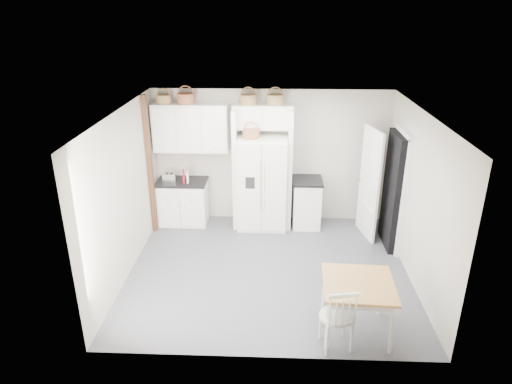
{
  "coord_description": "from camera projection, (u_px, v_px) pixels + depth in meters",
  "views": [
    {
      "loc": [
        0.06,
        -6.42,
        4.05
      ],
      "look_at": [
        -0.22,
        0.4,
        1.22
      ],
      "focal_mm": 32.0,
      "sensor_mm": 36.0,
      "label": 1
    }
  ],
  "objects": [
    {
      "name": "basket_upper_a",
      "position": [
        164.0,
        99.0,
        8.31
      ],
      "size": [
        0.28,
        0.28,
        0.16
      ],
      "primitive_type": "cylinder",
      "color": "olive",
      "rests_on": "upper_cabinet"
    },
    {
      "name": "basket_bridge_a",
      "position": [
        248.0,
        99.0,
        8.25
      ],
      "size": [
        0.31,
        0.31,
        0.17
      ],
      "primitive_type": "cylinder",
      "color": "olive",
      "rests_on": "bridge_cabinet"
    },
    {
      "name": "cookbook_cream",
      "position": [
        188.0,
        177.0,
        8.65
      ],
      "size": [
        0.04,
        0.15,
        0.22
      ],
      "primitive_type": "cube",
      "rotation": [
        0.0,
        0.0,
        0.08
      ],
      "color": "silver",
      "rests_on": "counter_left"
    },
    {
      "name": "fridge_panel_right",
      "position": [
        289.0,
        169.0,
        8.6
      ],
      "size": [
        0.08,
        0.6,
        2.3
      ],
      "primitive_type": "cube",
      "color": "silver",
      "rests_on": "floor"
    },
    {
      "name": "basket_fridge_a",
      "position": [
        251.0,
        134.0,
        8.22
      ],
      "size": [
        0.31,
        0.31,
        0.16
      ],
      "primitive_type": "cylinder",
      "color": "brown",
      "rests_on": "refrigerator"
    },
    {
      "name": "wall_back",
      "position": [
        271.0,
        157.0,
        8.83
      ],
      "size": [
        4.5,
        0.0,
        4.5
      ],
      "primitive_type": "plane",
      "rotation": [
        1.57,
        0.0,
        0.0
      ],
      "color": "#ADA895",
      "rests_on": "floor"
    },
    {
      "name": "wall_right",
      "position": [
        418.0,
        200.0,
        6.9
      ],
      "size": [
        0.0,
        4.0,
        4.0
      ],
      "primitive_type": "plane",
      "rotation": [
        1.57,
        0.0,
        -1.57
      ],
      "color": "#ADA895",
      "rests_on": "floor"
    },
    {
      "name": "basket_bridge_b",
      "position": [
        275.0,
        100.0,
        8.23
      ],
      "size": [
        0.31,
        0.31,
        0.18
      ],
      "primitive_type": "cylinder",
      "color": "olive",
      "rests_on": "bridge_cabinet"
    },
    {
      "name": "floor",
      "position": [
        268.0,
        270.0,
        7.48
      ],
      "size": [
        4.5,
        4.5,
        0.0
      ],
      "primitive_type": "plane",
      "color": "#45464B",
      "rests_on": "ground"
    },
    {
      "name": "bridge_cabinet",
      "position": [
        263.0,
        117.0,
        8.36
      ],
      "size": [
        1.12,
        0.34,
        0.45
      ],
      "primitive_type": "cube",
      "color": "silver",
      "rests_on": "wall_back"
    },
    {
      "name": "trim_post",
      "position": [
        150.0,
        166.0,
        8.31
      ],
      "size": [
        0.09,
        0.09,
        2.6
      ],
      "primitive_type": "cube",
      "color": "#442A1C",
      "rests_on": "floor"
    },
    {
      "name": "doorway_void",
      "position": [
        394.0,
        191.0,
        7.93
      ],
      "size": [
        0.18,
        0.85,
        2.05
      ],
      "primitive_type": "cube",
      "color": "black",
      "rests_on": "floor"
    },
    {
      "name": "basket_upper_b",
      "position": [
        186.0,
        99.0,
        8.29
      ],
      "size": [
        0.32,
        0.32,
        0.19
      ],
      "primitive_type": "cylinder",
      "color": "brown",
      "rests_on": "upper_cabinet"
    },
    {
      "name": "ceiling",
      "position": [
        270.0,
        113.0,
        6.49
      ],
      "size": [
        4.5,
        4.5,
        0.0
      ],
      "primitive_type": "plane",
      "color": "white",
      "rests_on": "wall_back"
    },
    {
      "name": "counter_left",
      "position": [
        182.0,
        182.0,
        8.78
      ],
      "size": [
        0.96,
        0.62,
        0.04
      ],
      "primitive_type": "cube",
      "color": "black",
      "rests_on": "base_cab_left"
    },
    {
      "name": "counter_right",
      "position": [
        308.0,
        180.0,
        8.67
      ],
      "size": [
        0.56,
        0.66,
        0.04
      ],
      "primitive_type": "cube",
      "color": "black",
      "rests_on": "base_cab_right"
    },
    {
      "name": "toaster",
      "position": [
        170.0,
        178.0,
        8.67
      ],
      "size": [
        0.26,
        0.15,
        0.17
      ],
      "primitive_type": "cube",
      "rotation": [
        0.0,
        0.0,
        -0.04
      ],
      "color": "silver",
      "rests_on": "counter_left"
    },
    {
      "name": "base_cab_right",
      "position": [
        306.0,
        203.0,
        8.85
      ],
      "size": [
        0.52,
        0.62,
        0.91
      ],
      "primitive_type": "cube",
      "color": "silver",
      "rests_on": "floor"
    },
    {
      "name": "cookbook_red",
      "position": [
        184.0,
        176.0,
        8.65
      ],
      "size": [
        0.07,
        0.17,
        0.25
      ],
      "primitive_type": "cube",
      "rotation": [
        0.0,
        0.0,
        0.18
      ],
      "color": "maroon",
      "rests_on": "counter_left"
    },
    {
      "name": "wall_left",
      "position": [
        124.0,
        195.0,
        7.07
      ],
      "size": [
        0.0,
        4.0,
        4.0
      ],
      "primitive_type": "plane",
      "rotation": [
        1.57,
        0.0,
        1.57
      ],
      "color": "#ADA895",
      "rests_on": "floor"
    },
    {
      "name": "dining_table",
      "position": [
        356.0,
        307.0,
        5.95
      ],
      "size": [
        0.94,
        0.94,
        0.75
      ],
      "primitive_type": "cube",
      "rotation": [
        0.0,
        0.0,
        -0.05
      ],
      "color": "#A46F3E",
      "rests_on": "floor"
    },
    {
      "name": "fridge_panel_left",
      "position": [
        236.0,
        169.0,
        8.64
      ],
      "size": [
        0.08,
        0.6,
        2.3
      ],
      "primitive_type": "cube",
      "color": "silver",
      "rests_on": "floor"
    },
    {
      "name": "refrigerator",
      "position": [
        262.0,
        182.0,
        8.67
      ],
      "size": [
        0.92,
        0.74,
        1.79
      ],
      "primitive_type": "cube",
      "color": "white",
      "rests_on": "floor"
    },
    {
      "name": "upper_cabinet",
      "position": [
        191.0,
        128.0,
        8.5
      ],
      "size": [
        1.4,
        0.34,
        0.9
      ],
      "primitive_type": "cube",
      "color": "silver",
      "rests_on": "wall_back"
    },
    {
      "name": "windsor_chair",
      "position": [
        337.0,
        316.0,
        5.66
      ],
      "size": [
        0.51,
        0.48,
        0.91
      ],
      "primitive_type": "cube",
      "rotation": [
        0.0,
        0.0,
        0.18
      ],
      "color": "silver",
      "rests_on": "floor"
    },
    {
      "name": "door_slab",
      "position": [
        369.0,
        184.0,
        8.25
      ],
      "size": [
        0.21,
        0.79,
        2.05
      ],
      "primitive_type": "cube",
      "rotation": [
        0.0,
        0.0,
        -1.36
      ],
      "color": "white",
      "rests_on": "floor"
    },
    {
      "name": "base_cab_left",
      "position": [
        183.0,
        203.0,
        8.95
      ],
      "size": [
        0.92,
        0.58,
        0.85
      ],
      "primitive_type": "cube",
      "color": "silver",
      "rests_on": "floor"
    }
  ]
}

